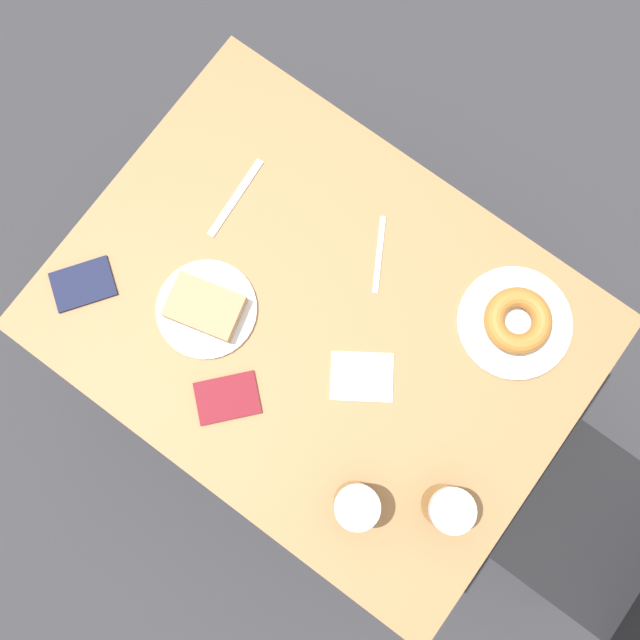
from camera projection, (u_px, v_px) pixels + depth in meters
ground_plane at (320, 363)px, 2.23m from camera, size 8.00×8.00×0.00m
table at (320, 327)px, 1.53m from camera, size 0.81×1.08×0.77m
chair at (635, 555)px, 1.62m from camera, size 0.40×0.40×0.86m
plate_with_cake at (206, 308)px, 1.45m from camera, size 0.21×0.21×0.05m
plate_with_donut at (516, 321)px, 1.45m from camera, size 0.24×0.24×0.05m
beer_mug_left at (447, 508)px, 1.34m from camera, size 0.08×0.08×0.13m
beer_mug_center at (356, 505)px, 1.34m from camera, size 0.08×0.08×0.13m
napkin_folded at (362, 377)px, 1.45m from camera, size 0.15×0.16×0.00m
fork at (379, 254)px, 1.49m from camera, size 0.15×0.09×0.00m
knife at (236, 198)px, 1.51m from camera, size 0.20×0.03×0.00m
passport_near_edge at (83, 284)px, 1.48m from camera, size 0.15×0.14×0.01m
passport_far_edge at (227, 398)px, 1.44m from camera, size 0.15×0.15×0.01m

